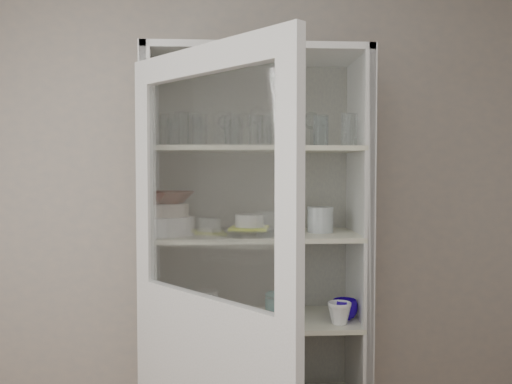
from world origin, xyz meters
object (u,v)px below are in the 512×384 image
(goblet_2, at_px, (297,131))
(teal_jar, at_px, (274,305))
(goblet_3, at_px, (311,128))
(white_canister, at_px, (207,303))
(measuring_cups, at_px, (223,317))
(mug_teal, at_px, (285,305))
(white_ramekin, at_px, (249,221))
(plate_stack_front, at_px, (168,225))
(mug_white, at_px, (339,313))
(goblet_0, at_px, (202,131))
(cream_bowl, at_px, (168,210))
(glass_platter, at_px, (249,231))
(plate_stack_back, at_px, (170,224))
(pantry_cabinet, at_px, (255,297))
(yellow_trivet, at_px, (249,228))
(grey_bowl_stack, at_px, (320,220))
(goblet_1, at_px, (226,130))
(mug_blue, at_px, (345,309))
(cupboard_door, at_px, (208,358))
(terracotta_bowl, at_px, (168,197))

(goblet_2, height_order, teal_jar, goblet_2)
(goblet_3, bearing_deg, white_canister, -175.68)
(teal_jar, relative_size, measuring_cups, 1.04)
(mug_teal, xyz_separation_m, measuring_cups, (-0.29, -0.09, -0.03))
(white_ramekin, relative_size, mug_teal, 1.33)
(plate_stack_front, relative_size, mug_white, 2.26)
(goblet_0, height_order, goblet_2, same)
(white_ramekin, distance_m, white_canister, 0.45)
(goblet_2, bearing_deg, white_canister, -174.94)
(white_canister, bearing_deg, mug_teal, -0.67)
(cream_bowl, distance_m, glass_platter, 0.39)
(plate_stack_back, bearing_deg, pantry_cabinet, -3.44)
(goblet_0, height_order, glass_platter, goblet_0)
(pantry_cabinet, relative_size, goblet_2, 13.26)
(yellow_trivet, distance_m, white_canister, 0.42)
(teal_jar, distance_m, white_canister, 0.32)
(plate_stack_front, bearing_deg, white_ramekin, 2.60)
(plate_stack_back, xyz_separation_m, grey_bowl_stack, (0.71, -0.08, 0.03))
(goblet_1, distance_m, mug_teal, 0.89)
(pantry_cabinet, bearing_deg, teal_jar, -19.67)
(pantry_cabinet, height_order, plate_stack_front, pantry_cabinet)
(plate_stack_back, bearing_deg, grey_bowl_stack, -6.54)
(plate_stack_back, distance_m, mug_blue, 0.92)
(goblet_3, xyz_separation_m, plate_stack_front, (-0.67, -0.12, -0.45))
(mug_teal, height_order, white_canister, white_canister)
(cupboard_door, height_order, terracotta_bowl, cupboard_door)
(goblet_3, distance_m, teal_jar, 0.86)
(cupboard_door, bearing_deg, teal_jar, 113.31)
(plate_stack_front, bearing_deg, pantry_cabinet, 14.52)
(plate_stack_back, bearing_deg, measuring_cups, -29.06)
(pantry_cabinet, distance_m, cream_bowl, 0.60)
(goblet_3, height_order, grey_bowl_stack, goblet_3)
(white_ramekin, xyz_separation_m, white_canister, (-0.20, 0.06, -0.40))
(plate_stack_back, bearing_deg, cream_bowl, -86.68)
(plate_stack_front, xyz_separation_m, white_canister, (0.17, 0.08, -0.38))
(goblet_2, xyz_separation_m, cream_bowl, (-0.61, -0.12, -0.37))
(cupboard_door, distance_m, cream_bowl, 0.75)
(goblet_2, xyz_separation_m, white_ramekin, (-0.24, -0.10, -0.42))
(cream_bowl, relative_size, mug_blue, 1.58)
(pantry_cabinet, xyz_separation_m, white_ramekin, (-0.03, -0.09, 0.38))
(goblet_3, height_order, white_ramekin, goblet_3)
(goblet_3, xyz_separation_m, glass_platter, (-0.30, -0.10, -0.48))
(terracotta_bowl, xyz_separation_m, mug_blue, (0.81, -0.02, -0.52))
(white_canister, bearing_deg, goblet_3, 4.32)
(plate_stack_back, bearing_deg, white_canister, -15.69)
(plate_stack_back, relative_size, teal_jar, 2.17)
(white_ramekin, distance_m, teal_jar, 0.43)
(pantry_cabinet, bearing_deg, plate_stack_back, 176.56)
(pantry_cabinet, height_order, glass_platter, pantry_cabinet)
(goblet_2, relative_size, mug_white, 1.48)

